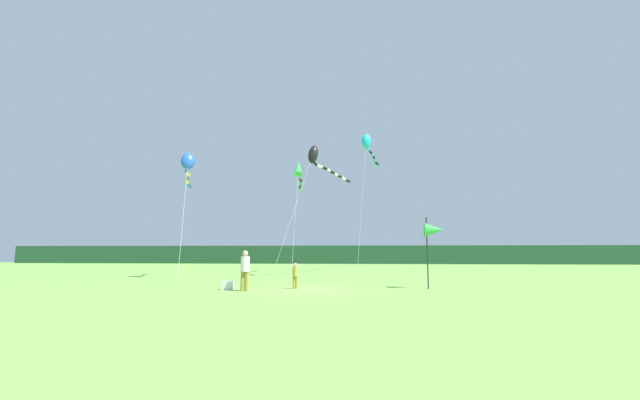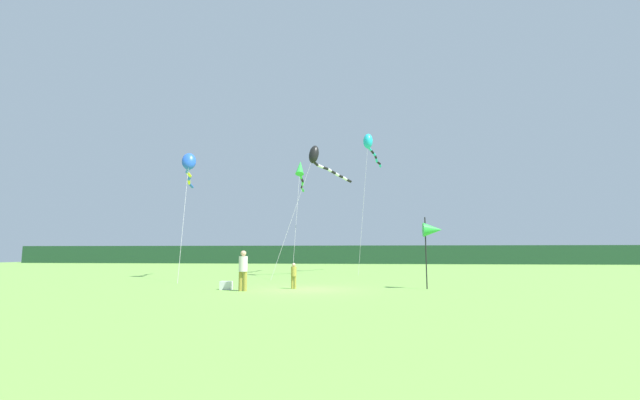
% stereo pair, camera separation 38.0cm
% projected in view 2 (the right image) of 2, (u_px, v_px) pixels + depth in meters
% --- Properties ---
extents(ground_plane, '(120.00, 120.00, 0.00)m').
position_uv_depth(ground_plane, '(306.00, 289.00, 19.67)').
color(ground_plane, '#6B9E42').
extents(distant_treeline, '(108.00, 2.78, 2.78)m').
position_uv_depth(distant_treeline, '(347.00, 255.00, 64.22)').
color(distant_treeline, '#1E4228').
rests_on(distant_treeline, ground).
extents(person_adult, '(0.40, 0.40, 1.84)m').
position_uv_depth(person_adult, '(243.00, 268.00, 18.99)').
color(person_adult, olive).
rests_on(person_adult, ground).
extents(person_child, '(0.27, 0.27, 1.24)m').
position_uv_depth(person_child, '(294.00, 274.00, 20.15)').
color(person_child, olive).
rests_on(person_child, ground).
extents(cooler_box, '(0.55, 0.31, 0.40)m').
position_uv_depth(cooler_box, '(226.00, 285.00, 19.57)').
color(cooler_box, silver).
rests_on(cooler_box, ground).
extents(banner_flag_pole, '(0.90, 0.70, 3.47)m').
position_uv_depth(banner_flag_pole, '(432.00, 230.00, 20.19)').
color(banner_flag_pole, black).
rests_on(banner_flag_pole, ground).
extents(kite_green, '(0.80, 7.66, 9.61)m').
position_uv_depth(kite_green, '(300.00, 171.00, 35.34)').
color(kite_green, '#B2B2B2').
rests_on(kite_green, ground).
extents(kite_black, '(5.02, 6.80, 9.67)m').
position_uv_depth(kite_black, '(318.00, 158.00, 30.64)').
color(kite_black, '#B2B2B2').
rests_on(kite_black, ground).
extents(kite_cyan, '(2.25, 7.36, 12.26)m').
position_uv_depth(kite_cyan, '(369.00, 144.00, 36.83)').
color(kite_cyan, '#B2B2B2').
rests_on(kite_cyan, ground).
extents(kite_blue, '(2.97, 8.07, 8.67)m').
position_uv_depth(kite_blue, '(189.00, 165.00, 28.78)').
color(kite_blue, '#B2B2B2').
rests_on(kite_blue, ground).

